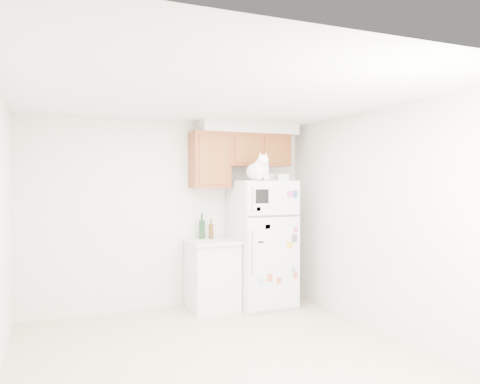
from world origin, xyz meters
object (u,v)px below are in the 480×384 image
bottle_green (202,226)px  storage_box_back (268,177)px  cat (259,170)px  storage_box_front (282,177)px  bottle_amber (211,229)px  base_counter (212,275)px  refrigerator (262,243)px

bottle_green → storage_box_back: bearing=-6.7°
cat → storage_box_front: bearing=20.0°
storage_box_back → bottle_amber: 1.07m
bottle_amber → base_counter: bearing=-101.0°
cat → refrigerator: bearing=56.8°
storage_box_front → bottle_green: bearing=167.8°
refrigerator → bottle_green: bearing=161.9°
bottle_green → base_counter: bearing=-64.6°
refrigerator → base_counter: 0.79m
cat → bottle_green: size_ratio=1.50×
storage_box_front → cat: bearing=-152.7°
refrigerator → bottle_green: 0.85m
refrigerator → cat: size_ratio=3.35×
base_counter → storage_box_front: size_ratio=6.13×
storage_box_back → storage_box_front: (0.10, -0.25, -0.01)m
base_counter → bottle_green: bottle_green is taller
refrigerator → bottle_amber: bearing=163.0°
storage_box_front → bottle_green: storage_box_front is taller
base_counter → storage_box_front: 1.60m
storage_box_front → base_counter: bearing=176.3°
cat → storage_box_front: (0.42, 0.15, -0.09)m
cat → bottle_amber: bearing=137.0°
refrigerator → base_counter: refrigerator is taller
bottle_amber → storage_box_front: bearing=-18.8°
cat → bottle_amber: 1.03m
base_counter → storage_box_back: (0.84, 0.07, 1.29)m
refrigerator → bottle_amber: (-0.66, 0.20, 0.20)m
storage_box_back → refrigerator: bearing=-152.4°
storage_box_back → base_counter: bearing=168.6°
storage_box_front → bottle_amber: 1.19m
refrigerator → storage_box_front: bearing=-23.6°
base_counter → cat: bearing=-32.6°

